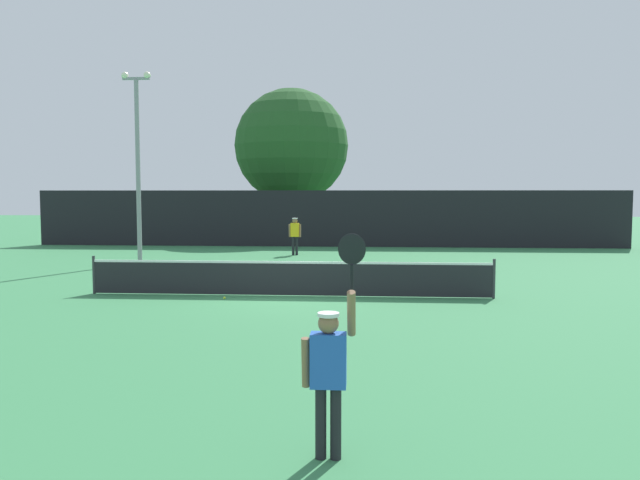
# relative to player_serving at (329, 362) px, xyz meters

# --- Properties ---
(ground_plane) EXTENTS (120.00, 120.00, 0.00)m
(ground_plane) POSITION_rel_player_serving_xyz_m (-1.73, 10.49, -1.05)
(ground_plane) COLOR #387F4C
(tennis_net) EXTENTS (11.18, 0.08, 1.07)m
(tennis_net) POSITION_rel_player_serving_xyz_m (-1.73, 10.49, -0.53)
(tennis_net) COLOR #232328
(tennis_net) RESTS_ON ground
(perimeter_fence) EXTENTS (31.27, 0.12, 2.98)m
(perimeter_fence) POSITION_rel_player_serving_xyz_m (-1.73, 26.44, 0.44)
(perimeter_fence) COLOR black
(perimeter_fence) RESTS_ON ground
(player_serving) EXTENTS (0.68, 0.38, 2.42)m
(player_serving) POSITION_rel_player_serving_xyz_m (0.00, 0.00, 0.00)
(player_serving) COLOR blue
(player_serving) RESTS_ON ground
(player_receiving) EXTENTS (0.57, 0.25, 1.70)m
(player_receiving) POSITION_rel_player_serving_xyz_m (-2.86, 21.81, 0.00)
(player_receiving) COLOR yellow
(player_receiving) RESTS_ON ground
(tennis_ball) EXTENTS (0.07, 0.07, 0.07)m
(tennis_ball) POSITION_rel_player_serving_xyz_m (-3.40, 9.84, -1.01)
(tennis_ball) COLOR #CCE033
(tennis_ball) RESTS_ON ground
(light_pole) EXTENTS (1.18, 0.28, 7.63)m
(light_pole) POSITION_rel_player_serving_xyz_m (-8.74, 18.04, 3.33)
(light_pole) COLOR gray
(light_pole) RESTS_ON ground
(large_tree) EXTENTS (7.00, 7.00, 9.25)m
(large_tree) POSITION_rel_player_serving_xyz_m (-4.25, 32.19, 4.69)
(large_tree) COLOR brown
(large_tree) RESTS_ON ground
(parked_car_near) EXTENTS (1.94, 4.22, 1.69)m
(parked_car_near) POSITION_rel_player_serving_xyz_m (-9.60, 33.52, -0.27)
(parked_car_near) COLOR red
(parked_car_near) RESTS_ON ground
(parked_car_mid) EXTENTS (2.41, 4.40, 1.69)m
(parked_car_mid) POSITION_rel_player_serving_xyz_m (-4.32, 32.50, -0.27)
(parked_car_mid) COLOR red
(parked_car_mid) RESTS_ON ground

